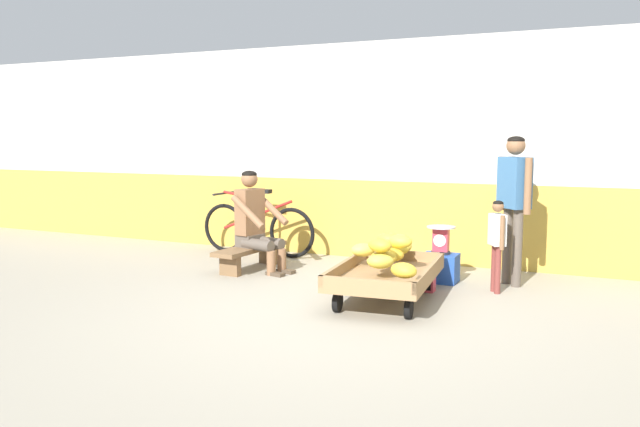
{
  "coord_description": "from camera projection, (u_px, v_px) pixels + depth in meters",
  "views": [
    {
      "loc": [
        2.13,
        -4.74,
        1.53
      ],
      "look_at": [
        -0.56,
        1.12,
        0.75
      ],
      "focal_mm": 36.0,
      "sensor_mm": 36.0,
      "label": 1
    }
  ],
  "objects": [
    {
      "name": "low_bench",
      "position": [
        250.0,
        252.0,
        7.38
      ],
      "size": [
        0.38,
        1.12,
        0.27
      ],
      "color": "brown",
      "rests_on": "ground"
    },
    {
      "name": "back_wall",
      "position": [
        422.0,
        152.0,
        7.78
      ],
      "size": [
        16.0,
        0.3,
        2.67
      ],
      "color": "gold",
      "rests_on": "ground"
    },
    {
      "name": "customer_child",
      "position": [
        497.0,
        236.0,
        6.24
      ],
      "size": [
        0.2,
        0.25,
        0.91
      ],
      "color": "brown",
      "rests_on": "ground"
    },
    {
      "name": "banana_pile",
      "position": [
        389.0,
        251.0,
        5.98
      ],
      "size": [
        0.94,
        1.36,
        0.26
      ],
      "color": "gold",
      "rests_on": "banana_cart"
    },
    {
      "name": "shopping_bag",
      "position": [
        426.0,
        279.0,
        6.34
      ],
      "size": [
        0.18,
        0.12,
        0.24
      ],
      "primitive_type": "cube",
      "color": "#D13D4C",
      "rests_on": "ground"
    },
    {
      "name": "weighing_scale",
      "position": [
        441.0,
        239.0,
        6.71
      ],
      "size": [
        0.3,
        0.3,
        0.29
      ],
      "color": "#28282D",
      "rests_on": "plastic_crate"
    },
    {
      "name": "customer_adult",
      "position": [
        514.0,
        193.0,
        6.52
      ],
      "size": [
        0.37,
        0.37,
        1.53
      ],
      "color": "brown",
      "rests_on": "ground"
    },
    {
      "name": "vendor_seated",
      "position": [
        256.0,
        221.0,
        7.29
      ],
      "size": [
        0.72,
        0.57,
        1.14
      ],
      "color": "brown",
      "rests_on": "ground"
    },
    {
      "name": "bicycle_near_left",
      "position": [
        257.0,
        228.0,
        8.27
      ],
      "size": [
        1.66,
        0.48,
        0.86
      ],
      "color": "black",
      "rests_on": "ground"
    },
    {
      "name": "banana_cart",
      "position": [
        387.0,
        276.0,
        5.95
      ],
      "size": [
        0.96,
        1.51,
        0.36
      ],
      "color": "#99754C",
      "rests_on": "ground"
    },
    {
      "name": "ground_plane",
      "position": [
        325.0,
        321.0,
        5.34
      ],
      "size": [
        80.0,
        80.0,
        0.0
      ],
      "primitive_type": "plane",
      "color": "gray"
    },
    {
      "name": "plastic_crate",
      "position": [
        440.0,
        268.0,
        6.75
      ],
      "size": [
        0.36,
        0.28,
        0.3
      ],
      "color": "#234CA8",
      "rests_on": "ground"
    }
  ]
}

